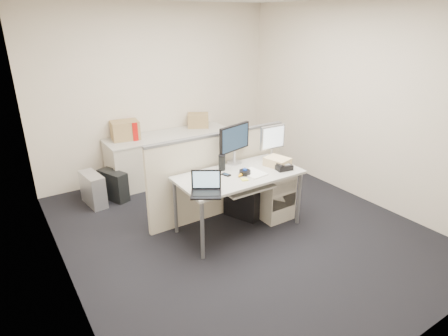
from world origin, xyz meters
TOP-DOWN VIEW (x-y plane):
  - floor at (0.00, 0.00)m, footprint 4.00×4.50m
  - wall_back at (0.00, 2.25)m, footprint 4.00×0.02m
  - wall_front at (0.00, -2.25)m, footprint 4.00×0.02m
  - wall_left at (-2.00, 0.00)m, footprint 0.02×4.50m
  - wall_right at (2.00, 0.00)m, footprint 0.02×4.50m
  - desk at (0.00, 0.00)m, footprint 1.50×0.75m
  - keyboard_tray at (0.00, -0.18)m, footprint 0.62×0.32m
  - drawer_pedestal at (0.55, 0.05)m, footprint 0.40×0.55m
  - cubicle_partition at (0.00, 0.45)m, footprint 2.00×0.06m
  - back_counter at (0.00, 1.93)m, footprint 2.00×0.60m
  - monitor_main at (0.15, 0.32)m, footprint 0.54×0.32m
  - monitor_small at (0.65, 0.18)m, footprint 0.37×0.20m
  - laptop at (-0.62, -0.28)m, footprint 0.40×0.37m
  - trackball at (0.05, -0.05)m, footprint 0.17×0.17m
  - desk_phone at (0.54, -0.18)m, footprint 0.22×0.19m
  - paper_stack at (0.15, -0.08)m, footprint 0.26×0.32m
  - sticky_pad at (-0.05, -0.18)m, footprint 0.09×0.09m
  - travel_mug at (-0.10, 0.22)m, footprint 0.09×0.09m
  - banana at (0.00, -0.06)m, footprint 0.17×0.11m
  - cellphone at (-0.15, 0.05)m, footprint 0.09×0.12m
  - manila_folders at (0.55, -0.05)m, footprint 0.29×0.34m
  - keyboard at (0.05, -0.14)m, footprint 0.50×0.20m
  - pc_tower_desk at (0.20, 0.20)m, footprint 0.35×0.50m
  - pc_tower_spare_dark at (-1.05, 1.64)m, footprint 0.34×0.50m
  - pc_tower_spare_silver at (-1.34, 1.63)m, footprint 0.25×0.51m
  - cardboard_box_left at (-0.67, 2.05)m, footprint 0.44×0.35m
  - cardboard_box_right at (0.60, 2.05)m, footprint 0.43×0.40m
  - red_binder at (-0.55, 2.03)m, footprint 0.11×0.33m

SIDE VIEW (x-z plane):
  - floor at x=0.00m, z-range -0.01..0.00m
  - pc_tower_spare_dark at x=-1.05m, z-range 0.00..0.43m
  - pc_tower_desk at x=0.20m, z-range 0.00..0.43m
  - pc_tower_spare_silver at x=-1.34m, z-range 0.00..0.46m
  - drawer_pedestal at x=0.55m, z-range 0.00..0.65m
  - back_counter at x=0.00m, z-range 0.00..0.72m
  - cubicle_partition at x=0.00m, z-range 0.00..1.10m
  - keyboard_tray at x=0.00m, z-range 0.61..0.63m
  - keyboard at x=0.05m, z-range 0.63..0.66m
  - desk at x=0.00m, z-range 0.30..1.03m
  - sticky_pad at x=-0.05m, z-range 0.73..0.74m
  - paper_stack at x=0.15m, z-range 0.73..0.74m
  - cellphone at x=-0.15m, z-range 0.73..0.74m
  - banana at x=0.00m, z-range 0.73..0.77m
  - trackball at x=0.05m, z-range 0.73..0.78m
  - desk_phone at x=0.54m, z-range 0.73..0.79m
  - manila_folders at x=0.55m, z-range 0.73..0.84m
  - travel_mug at x=-0.10m, z-range 0.73..0.91m
  - cardboard_box_right at x=0.60m, z-range 0.72..0.97m
  - laptop at x=-0.62m, z-range 0.73..0.97m
  - red_binder at x=-0.55m, z-range 0.72..1.02m
  - cardboard_box_left at x=-0.67m, z-range 0.72..1.02m
  - monitor_small at x=0.65m, z-range 0.73..1.18m
  - monitor_main at x=0.15m, z-range 0.73..1.24m
  - wall_back at x=0.00m, z-range 0.00..2.70m
  - wall_front at x=0.00m, z-range 0.00..2.70m
  - wall_left at x=-2.00m, z-range 0.00..2.70m
  - wall_right at x=2.00m, z-range 0.00..2.70m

